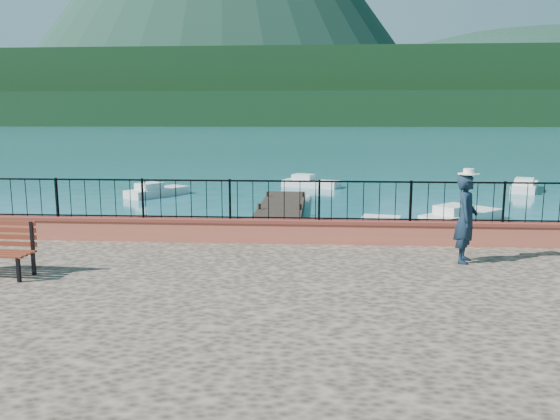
# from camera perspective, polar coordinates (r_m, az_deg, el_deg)

# --- Properties ---
(ground) EXTENTS (2000.00, 2000.00, 0.00)m
(ground) POSITION_cam_1_polar(r_m,az_deg,el_deg) (10.40, 5.71, -14.54)
(ground) COLOR #19596B
(ground) RESTS_ON ground
(parapet) EXTENTS (28.00, 0.46, 0.58)m
(parapet) POSITION_cam_1_polar(r_m,az_deg,el_deg) (13.48, 5.35, -2.25)
(parapet) COLOR #B35840
(parapet) RESTS_ON promenade
(railing) EXTENTS (27.00, 0.05, 0.95)m
(railing) POSITION_cam_1_polar(r_m,az_deg,el_deg) (13.35, 5.41, 0.96)
(railing) COLOR black
(railing) RESTS_ON parapet
(dock) EXTENTS (2.00, 16.00, 0.30)m
(dock) POSITION_cam_1_polar(r_m,az_deg,el_deg) (21.94, -0.43, -1.19)
(dock) COLOR #2D231C
(dock) RESTS_ON ground
(far_forest) EXTENTS (900.00, 60.00, 18.00)m
(far_forest) POSITION_cam_1_polar(r_m,az_deg,el_deg) (309.53, 4.10, 10.41)
(far_forest) COLOR black
(far_forest) RESTS_ON ground
(foothills) EXTENTS (900.00, 120.00, 44.00)m
(foothills) POSITION_cam_1_polar(r_m,az_deg,el_deg) (369.92, 4.11, 12.28)
(foothills) COLOR black
(foothills) RESTS_ON ground
(companion_hill) EXTENTS (448.00, 384.00, 180.00)m
(companion_hill) POSITION_cam_1_polar(r_m,az_deg,el_deg) (610.65, 25.40, 8.25)
(companion_hill) COLOR #142D23
(companion_hill) RESTS_ON ground
(person) EXTENTS (0.66, 0.80, 1.89)m
(person) POSITION_cam_1_polar(r_m,az_deg,el_deg) (12.18, 18.86, -0.87)
(person) COLOR black
(person) RESTS_ON promenade
(hat) EXTENTS (0.44, 0.44, 0.12)m
(hat) POSITION_cam_1_polar(r_m,az_deg,el_deg) (12.05, 19.11, 3.83)
(hat) COLOR white
(hat) RESTS_ON person
(boat_0) EXTENTS (4.17, 2.55, 0.80)m
(boat_0) POSITION_cam_1_polar(r_m,az_deg,el_deg) (18.11, -20.29, -3.29)
(boat_0) COLOR silver
(boat_0) RESTS_ON ground
(boat_1) EXTENTS (3.94, 2.08, 0.80)m
(boat_1) POSITION_cam_1_polar(r_m,az_deg,el_deg) (19.77, 12.09, -1.86)
(boat_1) COLOR silver
(boat_1) RESTS_ON ground
(boat_2) EXTENTS (3.94, 3.74, 0.80)m
(boat_2) POSITION_cam_1_polar(r_m,az_deg,el_deg) (23.71, 18.51, -0.26)
(boat_2) COLOR silver
(boat_2) RESTS_ON ground
(boat_3) EXTENTS (3.09, 3.71, 0.80)m
(boat_3) POSITION_cam_1_polar(r_m,az_deg,el_deg) (30.92, -12.71, 2.19)
(boat_3) COLOR silver
(boat_3) RESTS_ON ground
(boat_4) EXTENTS (3.74, 2.48, 0.80)m
(boat_4) POSITION_cam_1_polar(r_m,az_deg,el_deg) (34.16, 3.27, 3.09)
(boat_4) COLOR silver
(boat_4) RESTS_ON ground
(boat_5) EXTENTS (2.89, 4.46, 0.80)m
(boat_5) POSITION_cam_1_polar(r_m,az_deg,el_deg) (35.67, 24.21, 2.54)
(boat_5) COLOR silver
(boat_5) RESTS_ON ground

